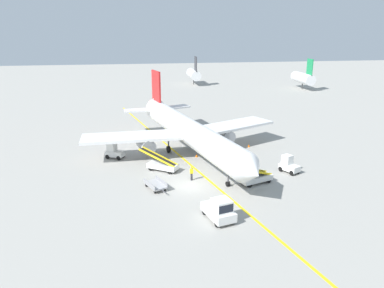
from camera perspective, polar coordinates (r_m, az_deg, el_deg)
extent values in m
plane|color=#9E9B93|center=(41.01, -0.52, -6.51)|extent=(300.00, 300.00, 0.00)
cube|color=yellow|center=(45.81, 0.49, -3.86)|extent=(18.76, 77.91, 0.01)
cylinder|color=white|center=(49.74, -0.57, 2.07)|extent=(10.14, 29.95, 3.30)
cone|color=white|center=(36.05, 9.30, -4.28)|extent=(3.70, 3.08, 3.23)
cone|color=white|center=(64.72, -6.14, 5.96)|extent=(3.70, 3.45, 3.14)
cube|color=white|center=(54.31, 6.16, 2.86)|extent=(13.63, 9.54, 0.36)
cylinder|color=gray|center=(52.97, 5.09, 1.39)|extent=(2.59, 3.55, 1.90)
cube|color=white|center=(49.03, -9.37, 1.11)|extent=(13.10, 4.70, 0.36)
cylinder|color=gray|center=(48.78, -7.16, -0.10)|extent=(2.59, 3.55, 1.90)
cube|color=red|center=(61.82, -5.59, 8.87)|extent=(1.20, 3.96, 5.20)
cube|color=white|center=(63.04, -2.77, 5.73)|extent=(5.64, 3.94, 0.24)
cube|color=white|center=(61.28, -8.06, 5.24)|extent=(5.38, 2.67, 0.24)
cylinder|color=#4C4C51|center=(40.50, 5.66, -4.52)|extent=(0.20, 0.20, 3.12)
cylinder|color=black|center=(40.99, 5.60, -6.18)|extent=(0.47, 0.63, 0.56)
cylinder|color=#4C4C51|center=(52.86, 0.81, 0.87)|extent=(0.20, 0.20, 3.12)
cylinder|color=black|center=(53.18, 0.81, -0.24)|extent=(0.56, 1.01, 0.96)
cylinder|color=#4C4C51|center=(51.33, -3.69, 0.32)|extent=(0.20, 0.20, 3.12)
cylinder|color=black|center=(51.65, -3.67, -0.82)|extent=(0.56, 1.01, 0.96)
cube|color=black|center=(37.51, 7.72, -2.76)|extent=(2.96, 1.62, 0.60)
cube|color=silver|center=(34.16, 4.10, -10.45)|extent=(2.75, 3.96, 0.80)
cube|color=silver|center=(33.23, 4.66, -9.46)|extent=(1.88, 1.95, 1.10)
cube|color=black|center=(32.64, 5.32, -10.02)|extent=(1.40, 0.44, 0.77)
cylinder|color=black|center=(33.75, 6.35, -11.67)|extent=(0.36, 0.64, 0.60)
cylinder|color=black|center=(33.04, 3.88, -12.27)|extent=(0.36, 0.64, 0.60)
cylinder|color=black|center=(35.67, 4.28, -9.90)|extent=(0.36, 0.64, 0.60)
cylinder|color=black|center=(35.00, 1.91, -10.42)|extent=(0.36, 0.64, 0.60)
cube|color=silver|center=(50.34, -11.88, -1.46)|extent=(2.73, 2.27, 0.70)
cube|color=silver|center=(50.27, -12.36, -0.44)|extent=(1.44, 1.42, 1.10)
cube|color=black|center=(50.52, -12.86, -0.39)|extent=(0.53, 0.90, 0.77)
cylinder|color=black|center=(50.42, -12.99, -1.93)|extent=(0.63, 0.47, 0.60)
cylinder|color=black|center=(51.31, -12.36, -1.54)|extent=(0.63, 0.47, 0.60)
cylinder|color=black|center=(49.60, -11.33, -2.15)|extent=(0.63, 0.47, 0.60)
cylinder|color=black|center=(50.50, -10.72, -1.75)|extent=(0.63, 0.47, 0.60)
cube|color=silver|center=(46.00, 14.92, -3.52)|extent=(2.27, 2.73, 0.70)
cube|color=silver|center=(45.93, 14.59, -2.33)|extent=(1.42, 1.44, 1.10)
cube|color=black|center=(46.23, 14.10, -2.16)|extent=(0.90, 0.52, 0.77)
cylinder|color=black|center=(46.19, 13.64, -3.80)|extent=(0.47, 0.63, 0.60)
cylinder|color=black|center=(47.01, 14.50, -3.49)|extent=(0.47, 0.63, 0.60)
cylinder|color=black|center=(45.24, 15.28, -4.39)|extent=(0.47, 0.63, 0.60)
cylinder|color=black|center=(46.08, 16.13, -4.06)|extent=(0.47, 0.63, 0.60)
cube|color=silver|center=(45.18, -4.58, -3.42)|extent=(3.99, 3.38, 0.60)
cylinder|color=black|center=(45.41, -6.44, -3.77)|extent=(0.62, 0.52, 0.60)
cylinder|color=black|center=(46.43, -5.63, -3.26)|extent=(0.62, 0.52, 0.60)
cylinder|color=black|center=(44.17, -3.46, -4.31)|extent=(0.62, 0.52, 0.60)
cylinder|color=black|center=(45.22, -2.70, -3.77)|extent=(0.62, 0.52, 0.60)
cube|color=black|center=(45.13, -5.28, -2.17)|extent=(4.64, 3.55, 1.76)
cube|color=yellow|center=(44.73, -5.57, -2.20)|extent=(4.20, 2.89, 1.84)
cube|color=yellow|center=(45.46, -5.00, -1.85)|extent=(4.20, 2.89, 1.84)
cube|color=silver|center=(42.08, 9.88, -5.25)|extent=(4.08, 2.64, 0.60)
cylinder|color=black|center=(40.98, 8.93, -6.30)|extent=(0.64, 0.40, 0.60)
cylinder|color=black|center=(41.91, 7.88, -5.69)|extent=(0.64, 0.40, 0.60)
cylinder|color=black|center=(42.54, 11.81, -5.55)|extent=(0.64, 0.40, 0.60)
cylinder|color=black|center=(43.43, 10.74, -4.99)|extent=(0.64, 0.40, 0.60)
cube|color=black|center=(41.38, 9.29, -4.19)|extent=(5.02, 2.46, 1.76)
cube|color=yellow|center=(41.01, 9.68, -4.24)|extent=(4.78, 1.69, 1.84)
cube|color=yellow|center=(41.66, 8.93, -3.84)|extent=(4.78, 1.69, 1.84)
cube|color=#A5A5A8|center=(40.32, -5.71, -6.35)|extent=(2.47, 3.16, 0.16)
cube|color=#4C4C51|center=(38.83, -4.46, -7.32)|extent=(0.42, 0.86, 0.08)
cylinder|color=#4C4C51|center=(38.47, -4.14, -7.56)|extent=(0.12, 0.12, 0.05)
cube|color=gray|center=(40.53, -4.77, -5.81)|extent=(1.15, 2.60, 0.50)
cube|color=gray|center=(39.93, -6.68, -6.25)|extent=(1.15, 2.60, 0.50)
cylinder|color=black|center=(39.83, -4.23, -7.04)|extent=(0.25, 0.38, 0.36)
cylinder|color=black|center=(39.33, -5.78, -7.41)|extent=(0.25, 0.38, 0.36)
cylinder|color=black|center=(41.53, -5.62, -6.01)|extent=(0.25, 0.38, 0.36)
cylinder|color=black|center=(41.06, -7.12, -6.35)|extent=(0.25, 0.38, 0.36)
cylinder|color=#26262D|center=(42.28, -0.07, -5.12)|extent=(0.24, 0.24, 0.85)
cube|color=yellow|center=(42.01, -0.07, -4.23)|extent=(0.36, 0.22, 0.56)
sphere|color=tan|center=(41.87, -0.07, -3.74)|extent=(0.20, 0.20, 0.20)
sphere|color=yellow|center=(41.85, -0.07, -3.66)|extent=(0.24, 0.24, 0.24)
cone|color=orange|center=(54.70, 8.82, -0.23)|extent=(0.36, 0.36, 0.44)
cone|color=orange|center=(49.88, 0.71, -1.78)|extent=(0.36, 0.36, 0.44)
cone|color=orange|center=(49.83, 2.25, -1.81)|extent=(0.36, 0.36, 0.44)
cylinder|color=silver|center=(116.10, 0.25, 10.78)|extent=(3.00, 10.00, 3.00)
cylinder|color=#3F3F3F|center=(116.39, 0.25, 9.66)|extent=(0.30, 0.30, 1.60)
cube|color=#333338|center=(112.31, 0.57, 12.35)|extent=(0.24, 3.20, 4.40)
cylinder|color=silver|center=(111.57, 16.86, 9.77)|extent=(3.00, 10.00, 3.00)
cylinder|color=#3F3F3F|center=(111.87, 16.76, 8.61)|extent=(0.30, 0.30, 1.60)
cube|color=#198C4C|center=(108.08, 17.84, 11.33)|extent=(0.24, 3.20, 4.40)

